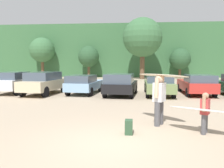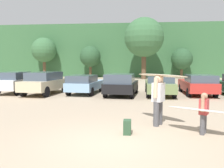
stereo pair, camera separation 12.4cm
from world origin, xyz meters
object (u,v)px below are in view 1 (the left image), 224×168
parked_car_black (121,85)px  parked_car_olive_green (159,84)px  surfboard_cream (162,75)px  surfboard_white (202,110)px  parked_car_red (197,84)px  backpack_dropped (129,127)px  parked_car_white (15,82)px  parked_car_sky_blue (84,84)px  person_child (205,111)px  parked_car_champagne (44,82)px  person_adult (159,97)px

parked_car_black → parked_car_olive_green: 2.70m
surfboard_cream → surfboard_white: bearing=-180.0°
parked_car_red → backpack_dropped: bearing=155.3°
backpack_dropped → parked_car_red: bearing=65.2°
parked_car_red → surfboard_cream: 9.04m
surfboard_cream → backpack_dropped: (-1.15, -1.32, -1.56)m
parked_car_white → surfboard_cream: bearing=-128.3°
parked_car_black → surfboard_cream: surfboard_cream is taller
parked_car_sky_blue → parked_car_olive_green: bearing=-84.1°
parked_car_sky_blue → parked_car_black: size_ratio=1.01×
parked_car_sky_blue → parked_car_red: size_ratio=0.93×
parked_car_olive_green → surfboard_cream: (-0.67, -7.99, 1.04)m
parked_car_white → person_child: (10.96, -9.00, -0.09)m
surfboard_cream → surfboard_white: (1.13, -1.09, -1.01)m
parked_car_white → parked_car_sky_blue: size_ratio=0.99×
parked_car_champagne → parked_car_red: parked_car_champagne is taller
parked_car_sky_blue → parked_car_olive_green: (5.26, 0.01, 0.02)m
parked_car_black → parked_car_red: 5.36m
parked_car_champagne → backpack_dropped: size_ratio=10.18×
parked_car_black → parked_car_red: (5.26, 1.05, -0.02)m
parked_car_white → parked_car_champagne: (2.37, -0.41, 0.01)m
person_child → parked_car_black: bearing=-41.3°
surfboard_white → parked_car_sky_blue: bearing=-27.0°
parked_car_sky_blue → parked_car_red: bearing=-81.6°
parked_car_olive_green → surfboard_cream: size_ratio=2.40×
surfboard_cream → parked_car_white: bearing=4.7°
parked_car_champagne → backpack_dropped: 10.84m
parked_car_red → surfboard_white: 9.69m
surfboard_cream → person_adult: bearing=99.8°
parked_car_sky_blue → parked_car_red: (7.91, 0.36, 0.01)m
parked_car_red → surfboard_white: parked_car_red is taller
parked_car_sky_blue → person_adult: bearing=-145.3°
surfboard_white → parked_car_red: bearing=-72.3°
person_adult → parked_car_sky_blue: bearing=-33.2°
parked_car_champagne → surfboard_cream: bearing=-129.0°
parked_car_champagne → backpack_dropped: (6.22, -8.85, -0.62)m
parked_car_black → surfboard_cream: bearing=-160.1°
parked_car_sky_blue → parked_car_black: 2.75m
parked_car_sky_blue → person_child: bearing=-141.4°
parked_car_white → person_adult: person_adult is taller
parked_car_olive_green → parked_car_red: (2.65, 0.35, -0.00)m
parked_car_white → parked_car_olive_green: size_ratio=0.87×
parked_car_white → surfboard_cream: (9.73, -7.95, 0.95)m
parked_car_sky_blue → person_adult: person_adult is taller
parked_car_white → person_child: bearing=-128.4°
parked_car_olive_green → person_adult: (-0.77, -8.14, 0.28)m
parked_car_sky_blue → surfboard_cream: size_ratio=2.11×
parked_car_black → surfboard_white: size_ratio=1.90×
parked_car_champagne → surfboard_white: size_ratio=2.12×
parked_car_white → backpack_dropped: (8.58, -9.27, -0.61)m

